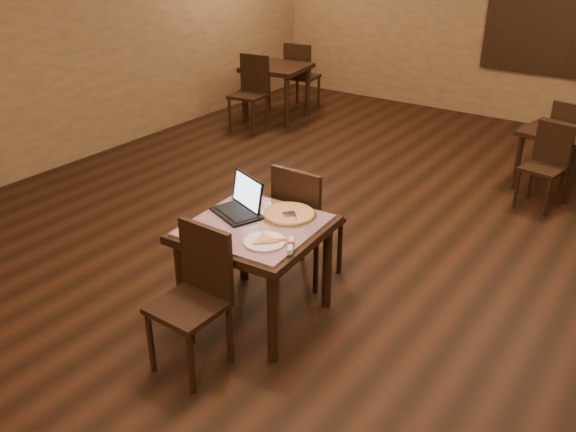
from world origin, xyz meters
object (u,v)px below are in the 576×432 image
Objects in this scene: other_table_b_chair_near at (251,88)px; other_table_b_chair_far at (300,73)px; tiled_table at (255,237)px; chair_main_near at (197,291)px; pizza_pan at (289,215)px; other_table_a_chair_far at (567,134)px; other_table_a at (559,141)px; other_table_a_chair_near at (547,161)px; other_table_b at (277,75)px; laptop at (242,203)px; chair_main_far at (303,218)px.

other_table_b_chair_near and other_table_b_chair_far have the same top height.
chair_main_near reaches higher than tiled_table.
chair_main_near is 0.89m from pizza_pan.
tiled_table is 4.40m from other_table_a_chair_far.
chair_main_near is 0.96× the size of other_table_b_chair_far.
tiled_table is at bearing 91.38° from chair_main_near.
other_table_a_chair_near is (0.01, -0.50, -0.07)m from other_table_a.
chair_main_near is at bearing -63.70° from other_table_b_chair_near.
other_table_b reaches higher than tiled_table.
other_table_b_chair_near is at bearing 148.32° from laptop.
other_table_a is at bearing 73.10° from pizza_pan.
other_table_a_chair_far is (-0.02, 1.00, 0.00)m from other_table_a_chair_near.
other_table_a is (1.18, 3.74, -0.11)m from tiled_table.
tiled_table is at bearing 89.75° from chair_main_far.
chair_main_far is 4.51m from other_table_b.
laptop is 3.90m from other_table_a.
other_table_a_chair_near is 4.02m from other_table_b_chair_near.
other_table_a_chair_far is 0.84× the size of other_table_b_chair_near.
tiled_table is 3.46m from other_table_a_chair_near.
other_table_a_chair_near is 0.91× the size of other_table_b.
other_table_a_chair_near is 1.00m from other_table_a_chair_far.
pizza_pan reaches higher than other_table_a.
other_table_b_chair_near is (-2.82, 4.16, 0.03)m from chair_main_near.
pizza_pan is 0.49× the size of other_table_a.
other_table_a_chair_far is (1.17, 4.24, -0.18)m from tiled_table.
other_table_a_chair_near is at bearing 70.28° from pizza_pan.
pizza_pan is at bearing 115.17° from other_table_b_chair_far.
other_table_a_chair_far is (1.05, 4.00, -0.28)m from pizza_pan.
chair_main_near is 6.03m from other_table_b_chair_far.
tiled_table is at bearing 83.73° from other_table_a_chair_far.
laptop is at bearing -104.84° from other_table_a_chair_near.
other_table_b is (-2.80, 4.76, 0.10)m from chair_main_near.
other_table_b_chair_far is at bearing 81.06° from other_table_b_chair_near.
other_table_b_chair_near is at bearing 81.06° from other_table_b_chair_far.
laptop reaches higher than pizza_pan.
other_table_a_chair_far is (1.37, 4.13, -0.35)m from laptop.
other_table_b is (-4.00, 0.90, 0.17)m from other_table_a_chair_near.
chair_main_far reaches higher than other_table_a_chair_far.
tiled_table is 5.49m from other_table_b_chair_far.
other_table_b reaches higher than pizza_pan.
chair_main_far is 1.23× the size of other_table_a.
tiled_table is 3.92m from other_table_a.
other_table_b_chair_near is (-0.01, -0.59, -0.08)m from other_table_b.
other_table_a_chair_far is (1.17, 4.85, -0.06)m from chair_main_near.
other_table_b is at bearing 10.59° from other_table_a_chair_far.
other_table_b is at bearing 81.06° from other_table_b_chair_far.
chair_main_near is 1.13× the size of other_table_a_chair_near.
laptop is (-0.20, -0.50, 0.27)m from chair_main_far.
other_table_b_chair_far is (-2.79, 5.35, 0.03)m from chair_main_near.
chair_main_far is 0.98× the size of other_table_b_chair_far.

